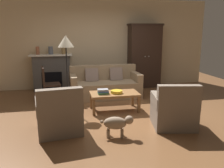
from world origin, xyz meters
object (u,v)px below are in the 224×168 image
(coffee_table, at_px, (114,95))
(dog, at_px, (117,123))
(armchair_near_left, at_px, (59,116))
(mantel_vase_slate, at_px, (51,50))
(fruit_bowl, at_px, (117,92))
(fireplace, at_px, (52,72))
(armoire, at_px, (144,56))
(mantel_vase_bronze, at_px, (63,50))
(book_stack, at_px, (103,91))
(armchair_near_right, at_px, (174,111))
(floor_lamp, at_px, (66,46))
(mantel_vase_terracotta, at_px, (38,51))
(side_chair_wooden, at_px, (48,82))
(couch, at_px, (105,86))

(coffee_table, relative_size, dog, 1.95)
(armchair_near_left, bearing_deg, mantel_vase_slate, 94.66)
(fruit_bowl, height_order, armchair_near_left, armchair_near_left)
(fireplace, height_order, dog, fireplace)
(armoire, relative_size, mantel_vase_slate, 8.73)
(mantel_vase_bronze, xyz_separation_m, armchair_near_left, (-0.11, -3.28, -0.94))
(book_stack, bearing_deg, dog, -88.94)
(book_stack, distance_m, armchair_near_right, 1.64)
(floor_lamp, bearing_deg, book_stack, -24.00)
(mantel_vase_terracotta, bearing_deg, armoire, -1.03)
(armoire, height_order, mantel_vase_terracotta, armoire)
(side_chair_wooden, bearing_deg, floor_lamp, -58.63)
(couch, distance_m, fruit_bowl, 1.26)
(armchair_near_left, xyz_separation_m, dog, (0.98, -0.38, -0.07))
(side_chair_wooden, bearing_deg, couch, 3.03)
(mantel_vase_terracotta, height_order, dog, mantel_vase_terracotta)
(couch, relative_size, mantel_vase_bronze, 7.20)
(armoire, height_order, dog, armoire)
(book_stack, height_order, armchair_near_left, armchair_near_left)
(armoire, relative_size, coffee_table, 1.85)
(armchair_near_left, relative_size, side_chair_wooden, 0.98)
(couch, xyz_separation_m, armchair_near_right, (0.93, -2.37, -0.00))
(book_stack, height_order, dog, book_stack)
(mantel_vase_slate, bearing_deg, armchair_near_left, -85.34)
(armoire, distance_m, mantel_vase_terracotta, 3.34)
(mantel_vase_terracotta, bearing_deg, side_chair_wooden, -73.94)
(side_chair_wooden, height_order, floor_lamp, floor_lamp)
(mantel_vase_terracotta, relative_size, side_chair_wooden, 0.26)
(couch, distance_m, dog, 2.60)
(fireplace, relative_size, coffee_table, 1.15)
(mantel_vase_terracotta, xyz_separation_m, mantel_vase_slate, (0.38, 0.00, -0.00))
(fruit_bowl, bearing_deg, mantel_vase_slate, 123.55)
(floor_lamp, bearing_deg, armchair_near_right, -36.95)
(book_stack, height_order, side_chair_wooden, side_chair_wooden)
(mantel_vase_terracotta, height_order, floor_lamp, floor_lamp)
(fruit_bowl, distance_m, armchair_near_left, 1.60)
(coffee_table, bearing_deg, mantel_vase_terracotta, 129.55)
(mantel_vase_terracotta, bearing_deg, floor_lamp, -67.13)
(coffee_table, relative_size, armchair_near_left, 1.25)
(armoire, bearing_deg, mantel_vase_bronze, 178.66)
(armchair_near_left, height_order, floor_lamp, floor_lamp)
(coffee_table, relative_size, floor_lamp, 0.64)
(armchair_near_left, distance_m, dog, 1.05)
(coffee_table, distance_m, side_chair_wooden, 1.92)
(fireplace, xyz_separation_m, armchair_near_left, (0.27, -3.30, -0.25))
(fruit_bowl, xyz_separation_m, side_chair_wooden, (-1.59, 1.17, 0.06))
(armoire, bearing_deg, floor_lamp, -142.79)
(couch, distance_m, mantel_vase_bronze, 1.79)
(book_stack, relative_size, dog, 0.45)
(mantel_vase_slate, xyz_separation_m, mantel_vase_bronze, (0.38, 0.00, 0.02))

